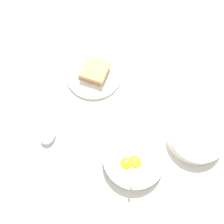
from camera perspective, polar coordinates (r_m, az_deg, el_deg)
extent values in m
plane|color=beige|center=(0.69, -0.33, -4.07)|extent=(3.00, 3.00, 0.00)
cylinder|color=white|center=(0.65, 5.63, -11.81)|extent=(0.18, 0.18, 0.04)
cylinder|color=white|center=(0.65, 5.67, -11.75)|extent=(0.15, 0.15, 0.02)
ellipsoid|color=yellow|center=(0.63, 6.03, -12.84)|extent=(0.04, 0.04, 0.02)
ellipsoid|color=yellow|center=(0.63, 4.13, -13.10)|extent=(0.04, 0.04, 0.02)
cylinder|color=black|center=(0.63, 6.47, -13.12)|extent=(0.04, 0.04, 0.00)
ellipsoid|color=silver|center=(0.63, 5.61, -13.21)|extent=(0.03, 0.02, 0.01)
cube|color=silver|center=(0.61, 5.39, -16.69)|extent=(0.05, 0.03, 0.03)
cylinder|color=white|center=(0.77, -4.73, 9.82)|extent=(0.19, 0.19, 0.01)
cylinder|color=white|center=(0.76, -4.77, 10.09)|extent=(0.14, 0.14, 0.00)
cube|color=tan|center=(0.76, -4.75, 10.67)|extent=(0.12, 0.12, 0.02)
cube|color=tan|center=(0.74, -4.47, 10.94)|extent=(0.12, 0.12, 0.02)
ellipsoid|color=white|center=(0.70, -16.51, -5.50)|extent=(0.08, 0.07, 0.03)
cube|color=white|center=(0.73, -15.45, -0.33)|extent=(0.09, 0.05, 0.01)
cylinder|color=white|center=(0.71, 20.92, -5.82)|extent=(0.17, 0.17, 0.04)
cylinder|color=white|center=(0.70, 21.25, -5.53)|extent=(0.14, 0.14, 0.01)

